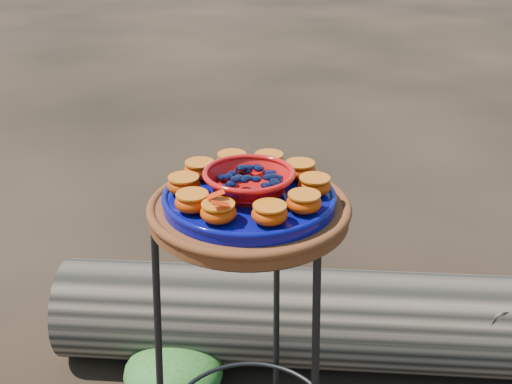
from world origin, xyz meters
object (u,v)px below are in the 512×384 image
(cobalt_plate, at_px, (249,199))
(red_bowl, at_px, (249,183))
(plant_stand, at_px, (250,353))
(terracotta_saucer, at_px, (249,211))
(driftwood_log, at_px, (326,319))

(cobalt_plate, height_order, red_bowl, red_bowl)
(plant_stand, relative_size, terracotta_saucer, 1.71)
(red_bowl, bearing_deg, terracotta_saucer, 0.00)
(terracotta_saucer, height_order, cobalt_plate, cobalt_plate)
(terracotta_saucer, bearing_deg, plant_stand, 0.00)
(cobalt_plate, relative_size, red_bowl, 2.00)
(plant_stand, bearing_deg, red_bowl, 0.00)
(terracotta_saucer, bearing_deg, cobalt_plate, 0.00)
(terracotta_saucer, relative_size, red_bowl, 2.33)
(cobalt_plate, height_order, driftwood_log, cobalt_plate)
(terracotta_saucer, distance_m, red_bowl, 0.06)
(plant_stand, height_order, cobalt_plate, cobalt_plate)
(plant_stand, height_order, terracotta_saucer, terracotta_saucer)
(cobalt_plate, bearing_deg, red_bowl, 0.00)
(cobalt_plate, xyz_separation_m, red_bowl, (0.00, 0.00, 0.04))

